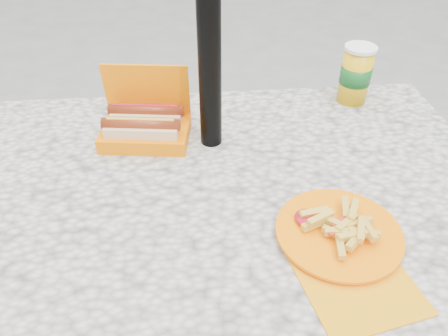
{
  "coord_description": "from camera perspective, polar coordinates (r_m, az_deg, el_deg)",
  "views": [
    {
      "loc": [
        -0.05,
        -0.69,
        1.35
      ],
      "look_at": [
        0.01,
        -0.01,
        0.8
      ],
      "focal_mm": 35.0,
      "sensor_mm": 36.0,
      "label": 1
    }
  ],
  "objects": [
    {
      "name": "picnic_table",
      "position": [
        0.99,
        -0.91,
        -6.95
      ],
      "size": [
        1.2,
        0.8,
        0.75
      ],
      "color": "beige",
      "rests_on": "ground"
    },
    {
      "name": "hotdog_box",
      "position": [
        1.05,
        -10.25,
        5.48
      ],
      "size": [
        0.22,
        0.16,
        0.17
      ],
      "rotation": [
        0.0,
        0.0,
        -0.14
      ],
      "color": "#FF7800",
      "rests_on": "picnic_table"
    },
    {
      "name": "fries_plate",
      "position": [
        0.82,
        14.88,
        -8.49
      ],
      "size": [
        0.23,
        0.33,
        0.05
      ],
      "rotation": [
        0.0,
        0.0,
        0.3
      ],
      "color": "orange",
      "rests_on": "picnic_table"
    },
    {
      "name": "soda_cup",
      "position": [
        1.22,
        16.82,
        11.63
      ],
      "size": [
        0.08,
        0.08,
        0.15
      ],
      "rotation": [
        0.0,
        0.0,
        0.01
      ],
      "color": "#E8AD0E",
      "rests_on": "picnic_table"
    }
  ]
}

